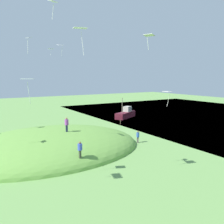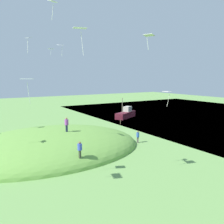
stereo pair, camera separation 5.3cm
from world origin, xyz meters
name	(u,v)px [view 2 (the right image)]	position (x,y,z in m)	size (l,w,h in m)	color
ground_plane	(107,134)	(0.00, 0.00, 0.00)	(160.00, 160.00, 0.00)	#6A994F
grass_hill	(50,150)	(10.53, 3.13, 0.00)	(24.74, 17.82, 5.36)	#679C42
boat_on_lake	(126,114)	(-11.89, -11.74, 0.87)	(6.80, 4.93, 4.72)	#501523
person_walking_path	(67,123)	(8.85, 5.05, 3.73)	(0.55, 0.55, 1.82)	#242E4E
person_watching_kites	(80,148)	(9.76, 11.13, 2.23)	(0.66, 0.66, 1.72)	#343A2C
person_on_hilltop	(138,135)	(-1.27, 6.57, 1.11)	(0.58, 0.58, 1.77)	#4F4747
kite_1	(61,46)	(4.95, -7.28, 14.73)	(1.18, 0.89, 1.97)	white
kite_2	(53,3)	(13.02, 13.99, 15.12)	(0.81, 0.70, 1.40)	silver
kite_4	(27,80)	(14.86, 12.36, 9.16)	(1.22, 1.07, 2.13)	white
kite_5	(51,49)	(6.99, -6.14, 13.91)	(0.99, 0.76, 1.09)	white
kite_7	(167,92)	(-1.55, 11.86, 7.59)	(0.77, 1.08, 1.86)	white
kite_8	(149,36)	(3.90, 14.68, 13.34)	(0.99, 1.15, 1.46)	white
kite_9	(80,29)	(11.18, 14.96, 13.17)	(1.23, 1.00, 2.16)	white
kite_13	(28,39)	(13.09, 5.57, 13.48)	(0.67, 0.79, 1.74)	white
mooring_post	(121,122)	(-6.43, -5.74, 0.49)	(0.14, 0.14, 0.97)	brown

